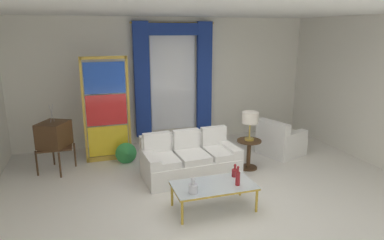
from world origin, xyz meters
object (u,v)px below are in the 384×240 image
Objects in this scene: bottle_amber_squat at (238,177)px; peacock_figurine at (127,154)px; bottle_crystal_tall at (193,188)px; round_side_table at (249,152)px; stained_glass_divider at (107,112)px; armchair_white at (279,142)px; bottle_blue_decanter at (235,172)px; vintage_tv at (54,136)px; couch_white_long at (189,160)px; table_lamp_brass at (250,119)px; coffee_table at (214,186)px.

peacock_figurine is (-1.39, 2.39, -0.31)m from bottle_amber_squat.
bottle_crystal_tall is 2.22m from round_side_table.
peacock_figurine is at bearing 105.09° from bottle_crystal_tall.
stained_glass_divider reaches higher than bottle_amber_squat.
armchair_white is at bearing 45.41° from bottle_amber_squat.
peacock_figurine is at bearing 125.37° from bottle_blue_decanter.
bottle_blue_decanter is 0.69× the size of bottle_amber_squat.
bottle_blue_decanter is 0.88× the size of bottle_crystal_tall.
bottle_amber_squat is 1.72m from round_side_table.
stained_glass_divider is 3.01m from round_side_table.
bottle_crystal_tall reaches higher than round_side_table.
round_side_table is (3.66, -1.02, -0.37)m from vintage_tv.
armchair_white is 0.47× the size of stained_glass_divider.
armchair_white is at bearing 27.06° from round_side_table.
peacock_figurine is at bearing 139.27° from couch_white_long.
bottle_crystal_tall reaches higher than peacock_figurine.
vintage_tv is 1.30× the size of armchair_white.
couch_white_long is 3.03× the size of round_side_table.
bottle_amber_squat is 0.52× the size of peacock_figurine.
stained_glass_divider is at bearing 121.93° from bottle_amber_squat.
stained_glass_divider is at bearing 153.60° from table_lamp_brass.
armchair_white reaches higher than bottle_crystal_tall.
bottle_crystal_tall is 0.23× the size of armchair_white.
bottle_amber_squat is at bearing -122.40° from table_lamp_brass.
table_lamp_brass reaches higher than couch_white_long.
couch_white_long is 1.53m from bottle_amber_squat.
bottle_crystal_tall is 0.73m from bottle_amber_squat.
bottle_blue_decanter is at bearing -54.63° from peacock_figurine.
vintage_tv is 4.73m from armchair_white.
couch_white_long is 5.81× the size of bottle_amber_squat.
bottle_blue_decanter is 0.37× the size of table_lamp_brass.
coffee_table is 0.57× the size of stained_glass_divider.
bottle_amber_squat is at bearing -107.12° from bottle_blue_decanter.
coffee_table is 0.48m from bottle_blue_decanter.
vintage_tv is at bearing 136.04° from coffee_table.
bottle_crystal_tall is at bearing -74.91° from peacock_figurine.
stained_glass_divider is 2.93m from table_lamp_brass.
bottle_crystal_tall is (-0.39, -0.18, 0.12)m from coffee_table.
bottle_amber_squat reaches higher than peacock_figurine.
bottle_crystal_tall is at bearing -137.75° from table_lamp_brass.
round_side_table reaches higher than coffee_table.
table_lamp_brass is at bearing -26.40° from stained_glass_divider.
bottle_blue_decanter is 2.48m from armchair_white.
table_lamp_brass reaches higher than bottle_amber_squat.
couch_white_long is 1.41m from peacock_figurine.
bottle_blue_decanter is (0.41, -1.17, 0.18)m from couch_white_long.
round_side_table is at bearing -22.48° from peacock_figurine.
round_side_table is 0.67m from table_lamp_brass.
bottle_blue_decanter is 0.36× the size of round_side_table.
vintage_tv reaches higher than round_side_table.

